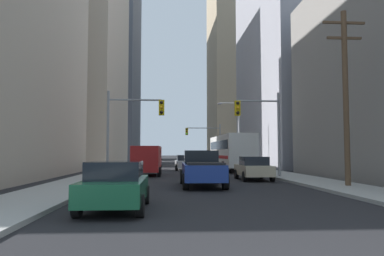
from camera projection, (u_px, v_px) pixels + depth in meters
sidewalk_left at (133, 164)px, 53.01m from camera, size 3.01×160.00×0.15m
sidewalk_right at (228, 164)px, 53.90m from camera, size 3.01×160.00×0.15m
city_bus at (231, 151)px, 35.99m from camera, size 2.72×11.54×3.40m
pickup_truck_blue at (202, 169)px, 19.64m from camera, size 2.20×5.43×1.90m
cargo_van_red at (147, 159)px, 28.72m from camera, size 2.16×5.26×2.26m
sedan_green at (116, 185)px, 11.55m from camera, size 1.95×4.20×1.52m
sedan_beige at (253, 168)px, 24.00m from camera, size 1.95×4.22×1.52m
sedan_silver at (185, 162)px, 37.13m from camera, size 1.96×4.27×1.52m
sedan_maroon at (150, 163)px, 36.54m from camera, size 1.96×4.27×1.52m
traffic_signal_near_left at (133, 119)px, 25.38m from camera, size 3.93×0.44×6.00m
traffic_signal_near_right at (260, 121)px, 25.95m from camera, size 3.21×0.44×6.00m
traffic_signal_far_right at (205, 137)px, 55.15m from camera, size 5.27×0.44×6.00m
utility_pole_right at (346, 93)px, 18.75m from camera, size 2.20×0.28×9.03m
street_lamp_right at (235, 128)px, 41.29m from camera, size 2.47×0.32×7.50m
building_left_mid_office at (69, 49)px, 55.48m from camera, size 15.07×23.23×34.37m
building_left_far_tower at (106, 65)px, 92.32m from camera, size 15.35×25.61×47.15m
building_right_mid_block at (320, 37)px, 50.00m from camera, size 18.42×24.24×34.58m
building_right_far_highrise at (243, 55)px, 93.68m from camera, size 16.24×21.41×52.55m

